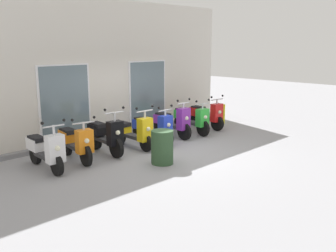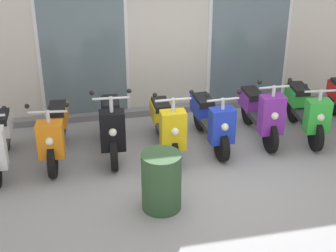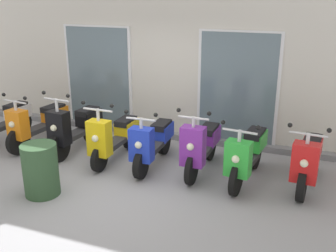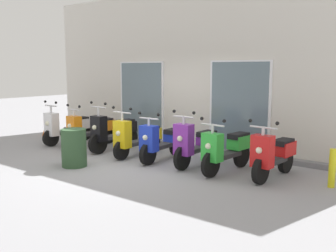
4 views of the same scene
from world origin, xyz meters
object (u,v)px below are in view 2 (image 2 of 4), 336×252
(scooter_orange, at_px, (55,132))
(scooter_purple, at_px, (260,112))
(scooter_blue, at_px, (211,120))
(scooter_yellow, at_px, (166,124))
(trash_bin, at_px, (161,181))
(scooter_black, at_px, (112,126))
(scooter_green, at_px, (306,110))

(scooter_orange, xyz_separation_m, scooter_purple, (3.41, -0.02, 0.02))
(scooter_orange, xyz_separation_m, scooter_blue, (2.53, -0.07, -0.03))
(scooter_yellow, bearing_deg, trash_bin, -104.60)
(scooter_yellow, relative_size, scooter_blue, 1.00)
(scooter_black, xyz_separation_m, scooter_blue, (1.64, -0.04, -0.05))
(scooter_black, distance_m, scooter_purple, 2.52)
(scooter_orange, bearing_deg, trash_bin, -51.05)
(scooter_green, bearing_deg, scooter_blue, 179.10)
(scooter_black, bearing_deg, scooter_blue, -1.34)
(scooter_green, distance_m, trash_bin, 3.26)
(scooter_blue, xyz_separation_m, scooter_green, (1.68, -0.03, 0.04))
(scooter_purple, relative_size, trash_bin, 1.94)
(scooter_yellow, height_order, scooter_green, scooter_yellow)
(scooter_yellow, bearing_deg, scooter_orange, 176.93)
(scooter_orange, height_order, scooter_blue, scooter_orange)
(scooter_orange, height_order, scooter_yellow, scooter_yellow)
(scooter_orange, height_order, scooter_purple, scooter_purple)
(scooter_orange, distance_m, scooter_blue, 2.53)
(scooter_yellow, distance_m, scooter_purple, 1.65)
(scooter_green, relative_size, trash_bin, 1.97)
(scooter_blue, bearing_deg, scooter_purple, 3.02)
(scooter_black, xyz_separation_m, scooter_green, (3.32, -0.06, -0.01))
(scooter_yellow, bearing_deg, scooter_purple, 2.52)
(scooter_purple, height_order, trash_bin, scooter_purple)
(scooter_blue, bearing_deg, scooter_black, 178.66)
(scooter_black, height_order, trash_bin, scooter_black)
(scooter_orange, distance_m, scooter_yellow, 1.77)
(scooter_green, xyz_separation_m, trash_bin, (-2.85, -1.58, -0.08))
(scooter_purple, bearing_deg, scooter_blue, -176.98)
(scooter_yellow, height_order, scooter_blue, scooter_yellow)
(scooter_yellow, xyz_separation_m, scooter_blue, (0.76, 0.03, -0.02))
(scooter_blue, bearing_deg, scooter_yellow, -178.06)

